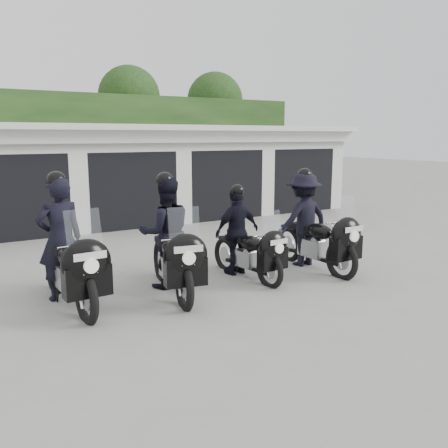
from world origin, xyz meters
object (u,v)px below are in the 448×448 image
police_bike_a (67,252)px  police_bike_d (309,224)px  police_bike_b (169,240)px  police_bike_c (243,237)px

police_bike_a → police_bike_d: size_ratio=1.05×
police_bike_b → police_bike_c: 1.56m
police_bike_a → police_bike_b: 1.68m
police_bike_d → police_bike_a: bearing=176.4°
police_bike_b → police_bike_d: bearing=8.9°
police_bike_c → police_bike_d: size_ratio=0.87×
police_bike_d → police_bike_b: bearing=177.7°
police_bike_a → police_bike_c: bearing=-5.1°
police_bike_a → police_bike_d: (4.74, -0.21, 0.02)m
police_bike_b → police_bike_c: size_ratio=1.16×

